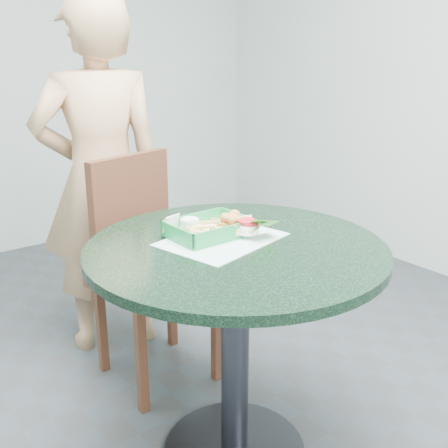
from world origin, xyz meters
TOP-DOWN VIEW (x-y plane):
  - cafe_table at (0.00, 0.00)m, footprint 0.92×0.92m
  - dining_chair at (0.03, 0.64)m, footprint 0.41×0.41m
  - diner_person at (0.00, 0.95)m, footprint 0.68×0.53m
  - placemat at (-0.01, 0.06)m, footprint 0.41×0.35m
  - food_basket at (-0.02, 0.11)m, footprint 0.25×0.18m
  - crab_sandwich at (0.04, 0.07)m, footprint 0.11×0.11m
  - fries_pile at (-0.06, 0.09)m, footprint 0.13×0.14m
  - sauce_ramekin at (-0.08, 0.13)m, footprint 0.06×0.06m
  - garnish_cup at (0.07, 0.02)m, footprint 0.10×0.10m

SIDE VIEW (x-z plane):
  - dining_chair at x=0.03m, z-range 0.07..1.00m
  - cafe_table at x=0.00m, z-range 0.21..0.96m
  - placemat at x=-0.01m, z-range 0.75..0.75m
  - food_basket at x=-0.02m, z-range 0.74..0.79m
  - fries_pile at x=-0.06m, z-range 0.77..0.80m
  - garnish_cup at x=0.07m, z-range 0.77..0.81m
  - crab_sandwich at x=0.04m, z-range 0.76..0.83m
  - sauce_ramekin at x=-0.08m, z-range 0.78..0.82m
  - diner_person at x=0.00m, z-range 0.00..1.65m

